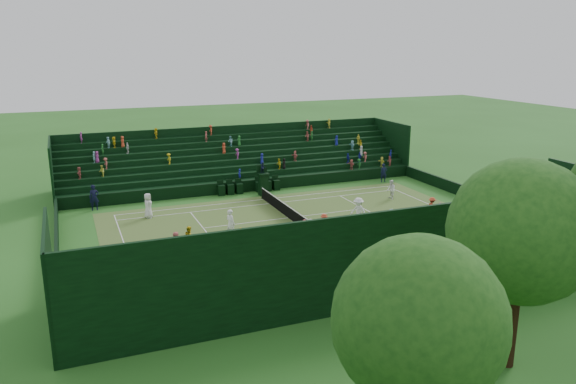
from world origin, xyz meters
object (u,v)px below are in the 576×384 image
object	(u,v)px
player_far_west	(391,190)
player_near_east	(231,224)
umpire_chair	(263,181)
tennis_net	(288,211)
player_near_west	(148,206)
player_far_east	(358,211)

from	to	relation	value
player_far_west	player_near_east	bearing A→B (deg)	-64.68
umpire_chair	player_far_west	xyz separation A→B (m)	(5.13, 9.42, -0.42)
tennis_net	umpire_chair	size ratio (longest dim) A/B	4.08
umpire_chair	player_near_west	xyz separation A→B (m)	(2.91, -10.03, -0.28)
player_near_west	player_far_east	size ratio (longest dim) A/B	0.93
tennis_net	umpire_chair	bearing A→B (deg)	176.00
umpire_chair	player_near_east	bearing A→B (deg)	-30.58
tennis_net	player_far_east	xyz separation A→B (m)	(3.40, 4.00, 0.49)
player_near_east	player_far_east	bearing A→B (deg)	-119.15
player_far_west	player_near_west	bearing A→B (deg)	-87.70
player_far_west	player_far_east	size ratio (longest dim) A/B	0.79
player_far_east	tennis_net	bearing A→B (deg)	-155.01
player_near_east	player_far_west	distance (m)	15.74
umpire_chair	player_far_east	distance (m)	10.83
player_far_east	player_far_west	bearing A→B (deg)	106.27
tennis_net	player_far_east	size ratio (longest dim) A/B	5.76
umpire_chair	player_far_west	distance (m)	10.74
player_near_west	player_near_east	world-z (taller)	player_near_east
player_near_west	player_far_east	xyz separation A→B (m)	(7.33, 13.55, 0.07)
player_near_west	umpire_chair	bearing A→B (deg)	-56.01
player_near_west	player_far_west	xyz separation A→B (m)	(2.23, 19.45, -0.14)
tennis_net	player_near_east	size ratio (longest dim) A/B	5.79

